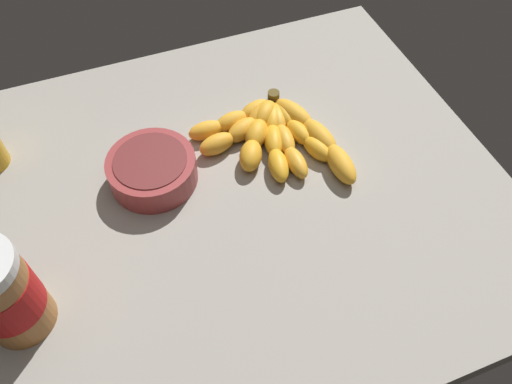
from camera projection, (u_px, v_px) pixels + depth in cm
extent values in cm
cube|color=gray|center=(236.00, 199.00, 78.07)|extent=(81.66, 71.87, 4.93)
ellipsoid|color=gold|center=(255.00, 110.00, 84.21)|extent=(6.47, 4.50, 2.97)
ellipsoid|color=gold|center=(232.00, 121.00, 82.67)|extent=(6.27, 3.87, 2.97)
ellipsoid|color=gold|center=(206.00, 130.00, 81.42)|extent=(5.98, 3.19, 2.97)
ellipsoid|color=orange|center=(261.00, 114.00, 83.56)|extent=(6.75, 6.13, 3.19)
ellipsoid|color=orange|center=(243.00, 130.00, 81.35)|extent=(6.80, 5.34, 3.19)
ellipsoid|color=orange|center=(219.00, 143.00, 79.58)|extent=(6.54, 4.29, 3.19)
ellipsoid|color=orange|center=(265.00, 114.00, 83.26)|extent=(6.57, 6.70, 3.50)
ellipsoid|color=orange|center=(256.00, 134.00, 80.60)|extent=(6.28, 6.83, 3.50)
ellipsoid|color=orange|center=(251.00, 156.00, 77.86)|extent=(5.88, 6.85, 3.50)
ellipsoid|color=gold|center=(273.00, 117.00, 83.16)|extent=(5.36, 7.15, 3.00)
ellipsoid|color=gold|center=(274.00, 141.00, 80.07)|extent=(4.80, 7.09, 3.00)
ellipsoid|color=gold|center=(278.00, 165.00, 77.01)|extent=(4.17, 6.94, 3.00)
ellipsoid|color=gold|center=(277.00, 117.00, 83.28)|extent=(4.14, 6.81, 2.84)
ellipsoid|color=gold|center=(285.00, 139.00, 80.33)|extent=(3.47, 6.61, 2.84)
ellipsoid|color=gold|center=(296.00, 162.00, 77.47)|extent=(2.91, 6.39, 2.84)
ellipsoid|color=gold|center=(284.00, 115.00, 83.63)|extent=(3.35, 6.00, 2.83)
ellipsoid|color=gold|center=(299.00, 132.00, 81.26)|extent=(4.04, 6.25, 2.83)
ellipsoid|color=gold|center=(318.00, 149.00, 79.09)|extent=(4.67, 6.39, 2.83)
ellipsoid|color=gold|center=(293.00, 114.00, 83.38)|extent=(6.24, 8.79, 3.40)
ellipsoid|color=gold|center=(319.00, 136.00, 80.35)|extent=(4.90, 8.60, 3.40)
ellipsoid|color=gold|center=(341.00, 164.00, 76.92)|extent=(3.43, 8.11, 3.40)
cylinder|color=brown|center=(273.00, 99.00, 85.35)|extent=(2.00, 2.00, 3.00)
cylinder|color=#9E602D|center=(5.00, 297.00, 58.52)|extent=(8.09, 8.09, 13.17)
cylinder|color=#B71414|center=(2.00, 295.00, 57.99)|extent=(8.26, 8.26, 5.93)
cylinder|color=#993838|center=(152.00, 170.00, 75.54)|extent=(13.41, 13.41, 4.43)
cylinder|color=maroon|center=(152.00, 168.00, 75.22)|extent=(11.00, 11.00, 3.99)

